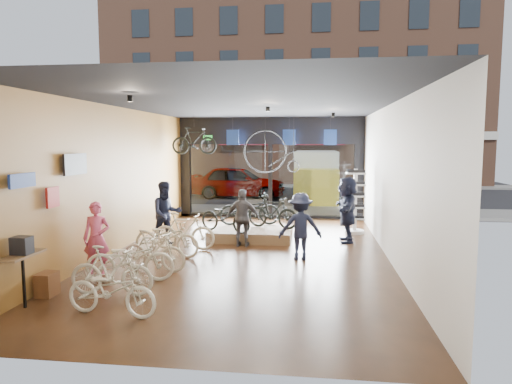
% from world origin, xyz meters
% --- Properties ---
extents(ground_plane, '(7.00, 12.00, 0.04)m').
position_xyz_m(ground_plane, '(0.00, 0.00, -0.02)').
color(ground_plane, black).
rests_on(ground_plane, ground).
extents(ceiling, '(7.00, 12.00, 0.04)m').
position_xyz_m(ceiling, '(0.00, 0.00, 3.82)').
color(ceiling, black).
rests_on(ceiling, ground).
extents(wall_left, '(0.04, 12.00, 3.80)m').
position_xyz_m(wall_left, '(-3.52, 0.00, 1.90)').
color(wall_left, olive).
rests_on(wall_left, ground).
extents(wall_right, '(0.04, 12.00, 3.80)m').
position_xyz_m(wall_right, '(3.52, 0.00, 1.90)').
color(wall_right, beige).
rests_on(wall_right, ground).
extents(wall_back, '(7.00, 0.04, 3.80)m').
position_xyz_m(wall_back, '(0.00, -6.02, 1.90)').
color(wall_back, beige).
rests_on(wall_back, ground).
extents(storefront, '(7.00, 0.26, 3.80)m').
position_xyz_m(storefront, '(0.00, 6.00, 1.90)').
color(storefront, black).
rests_on(storefront, ground).
extents(exit_sign, '(0.35, 0.06, 0.18)m').
position_xyz_m(exit_sign, '(-2.40, 5.88, 3.05)').
color(exit_sign, '#198C26').
rests_on(exit_sign, storefront).
extents(street_road, '(30.00, 18.00, 0.02)m').
position_xyz_m(street_road, '(0.00, 15.00, -0.01)').
color(street_road, black).
rests_on(street_road, ground).
extents(sidewalk_near, '(30.00, 2.40, 0.12)m').
position_xyz_m(sidewalk_near, '(0.00, 7.20, 0.06)').
color(sidewalk_near, slate).
rests_on(sidewalk_near, ground).
extents(sidewalk_far, '(30.00, 2.00, 0.12)m').
position_xyz_m(sidewalk_far, '(0.00, 19.00, 0.06)').
color(sidewalk_far, slate).
rests_on(sidewalk_far, ground).
extents(opposite_building, '(26.00, 5.00, 14.00)m').
position_xyz_m(opposite_building, '(0.00, 21.50, 7.00)').
color(opposite_building, brown).
rests_on(opposite_building, ground).
extents(street_car, '(4.90, 1.97, 1.67)m').
position_xyz_m(street_car, '(-2.27, 12.00, 0.83)').
color(street_car, gray).
rests_on(street_car, street_road).
extents(box_truck, '(2.06, 6.17, 2.43)m').
position_xyz_m(box_truck, '(1.76, 11.00, 1.22)').
color(box_truck, silver).
rests_on(box_truck, street_road).
extents(floor_bike_0, '(1.70, 0.81, 0.86)m').
position_xyz_m(floor_bike_0, '(-1.64, -4.38, 0.43)').
color(floor_bike_0, beige).
rests_on(floor_bike_0, ground_plane).
extents(floor_bike_1, '(1.60, 0.50, 0.96)m').
position_xyz_m(floor_bike_1, '(-2.07, -3.46, 0.48)').
color(floor_bike_1, beige).
rests_on(floor_bike_1, ground_plane).
extents(floor_bike_2, '(1.89, 1.00, 0.94)m').
position_xyz_m(floor_bike_2, '(-2.08, -2.56, 0.47)').
color(floor_bike_2, beige).
rests_on(floor_bike_2, ground_plane).
extents(floor_bike_3, '(1.59, 0.66, 0.92)m').
position_xyz_m(floor_bike_3, '(-1.87, -1.76, 0.46)').
color(floor_bike_3, beige).
rests_on(floor_bike_3, ground_plane).
extents(floor_bike_4, '(1.90, 1.00, 0.95)m').
position_xyz_m(floor_bike_4, '(-2.01, -0.41, 0.47)').
color(floor_bike_4, beige).
rests_on(floor_bike_4, ground_plane).
extents(floor_bike_5, '(1.68, 0.49, 1.01)m').
position_xyz_m(floor_bike_5, '(-1.77, 0.31, 0.50)').
color(floor_bike_5, beige).
rests_on(floor_bike_5, ground_plane).
extents(display_platform, '(2.40, 1.80, 0.30)m').
position_xyz_m(display_platform, '(-0.19, 1.99, 0.15)').
color(display_platform, brown).
rests_on(display_platform, ground_plane).
extents(display_bike_left, '(1.78, 1.24, 0.89)m').
position_xyz_m(display_bike_left, '(-0.85, 1.38, 0.74)').
color(display_bike_left, black).
rests_on(display_bike_left, display_platform).
extents(display_bike_mid, '(1.68, 0.97, 0.97)m').
position_xyz_m(display_bike_mid, '(0.43, 2.12, 0.79)').
color(display_bike_mid, black).
rests_on(display_bike_mid, display_platform).
extents(display_bike_right, '(1.98, 1.04, 0.99)m').
position_xyz_m(display_bike_right, '(-0.32, 2.60, 0.79)').
color(display_bike_right, black).
rests_on(display_bike_right, display_platform).
extents(customer_0, '(0.62, 0.45, 1.59)m').
position_xyz_m(customer_0, '(-3.00, -2.14, 0.80)').
color(customer_0, '#CC4C72').
rests_on(customer_0, ground_plane).
extents(customer_1, '(1.10, 1.05, 1.79)m').
position_xyz_m(customer_1, '(-2.40, 0.77, 0.90)').
color(customer_1, '#161C33').
rests_on(customer_1, ground_plane).
extents(customer_2, '(0.95, 0.42, 1.59)m').
position_xyz_m(customer_2, '(-0.28, 0.92, 0.80)').
color(customer_2, '#3F3F44').
rests_on(customer_2, ground_plane).
extents(customer_3, '(1.13, 0.74, 1.64)m').
position_xyz_m(customer_3, '(1.34, -0.32, 0.82)').
color(customer_3, '#161C33').
rests_on(customer_3, ground_plane).
extents(customer_5, '(0.56, 1.75, 1.89)m').
position_xyz_m(customer_5, '(2.61, 1.90, 0.94)').
color(customer_5, '#161C33').
rests_on(customer_5, ground_plane).
extents(sunglasses_rack, '(0.71, 0.63, 2.04)m').
position_xyz_m(sunglasses_rack, '(2.95, 3.16, 1.02)').
color(sunglasses_rack, white).
rests_on(sunglasses_rack, ground_plane).
extents(wall_merch, '(0.40, 2.40, 2.60)m').
position_xyz_m(wall_merch, '(-3.38, -3.50, 1.30)').
color(wall_merch, navy).
rests_on(wall_merch, wall_left).
extents(penny_farthing, '(1.90, 0.06, 1.52)m').
position_xyz_m(penny_farthing, '(0.25, 4.70, 2.50)').
color(penny_farthing, black).
rests_on(penny_farthing, ceiling).
extents(hung_bike, '(1.59, 0.47, 0.95)m').
position_xyz_m(hung_bike, '(-2.49, 4.20, 2.93)').
color(hung_bike, black).
rests_on(hung_bike, ceiling).
extents(jersey_left, '(0.45, 0.03, 0.55)m').
position_xyz_m(jersey_left, '(-1.31, 5.20, 3.05)').
color(jersey_left, '#1E3F99').
rests_on(jersey_left, ceiling).
extents(jersey_mid, '(0.45, 0.03, 0.55)m').
position_xyz_m(jersey_mid, '(0.75, 5.20, 3.05)').
color(jersey_mid, '#1E3F99').
rests_on(jersey_mid, ceiling).
extents(jersey_right, '(0.45, 0.03, 0.55)m').
position_xyz_m(jersey_right, '(2.21, 5.20, 3.05)').
color(jersey_right, '#1E3F99').
rests_on(jersey_right, ceiling).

